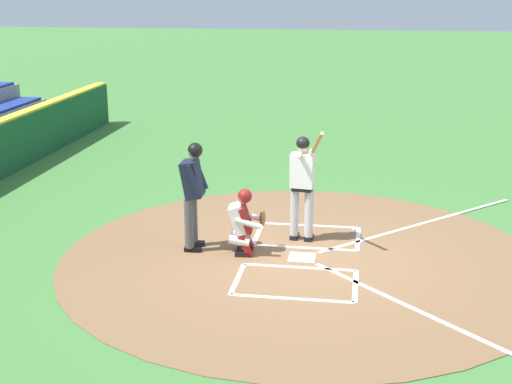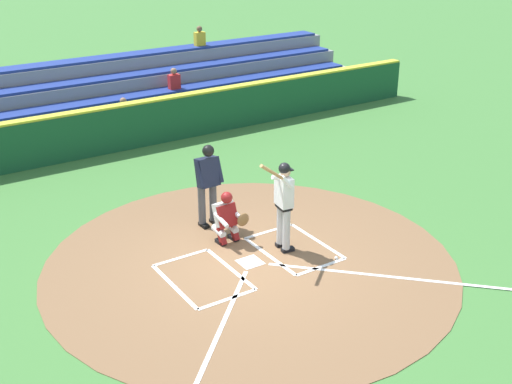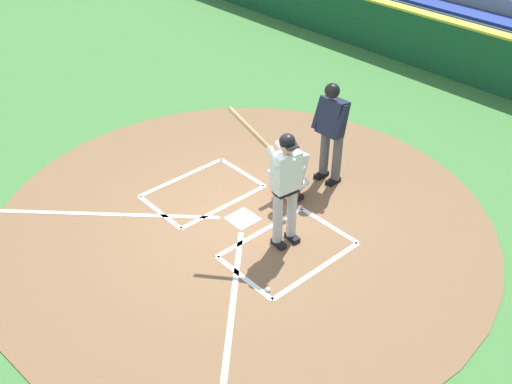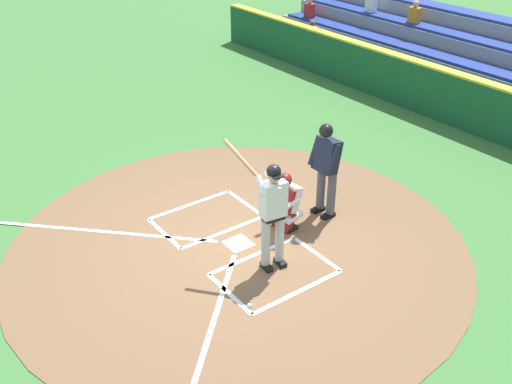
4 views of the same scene
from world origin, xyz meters
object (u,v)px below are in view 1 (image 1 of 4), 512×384
(baseball, at_px, (354,229))
(plate_umpire, at_px, (193,189))
(batter, at_px, (303,181))
(catcher, at_px, (244,220))

(baseball, bearing_deg, plate_umpire, -63.45)
(plate_umpire, relative_size, baseball, 25.20)
(plate_umpire, distance_m, baseball, 3.18)
(batter, height_order, baseball, batter)
(catcher, distance_m, baseball, 2.36)
(batter, bearing_deg, catcher, -49.88)
(batter, relative_size, baseball, 28.76)
(batter, height_order, catcher, batter)
(batter, bearing_deg, baseball, 125.13)
(plate_umpire, bearing_deg, baseball, 116.55)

